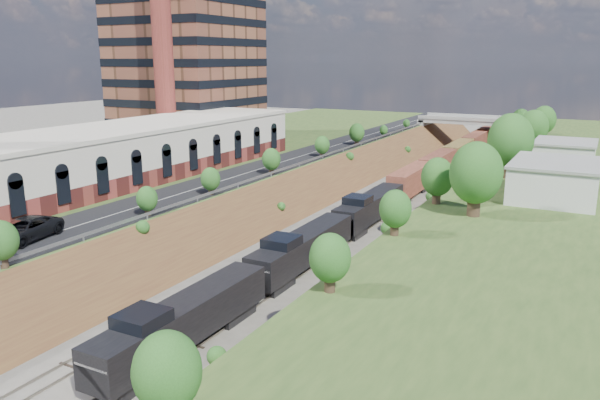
{
  "coord_description": "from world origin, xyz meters",
  "views": [
    {
      "loc": [
        28.05,
        -18.9,
        20.58
      ],
      "look_at": [
        0.16,
        34.21,
        6.0
      ],
      "focal_mm": 35.0,
      "sensor_mm": 36.0,
      "label": 1
    }
  ],
  "objects": [
    {
      "name": "platform_left",
      "position": [
        -33.0,
        60.0,
        2.5
      ],
      "size": [
        44.0,
        180.0,
        5.0
      ],
      "primitive_type": "cube",
      "color": "#345121",
      "rests_on": "ground"
    },
    {
      "name": "embankment_left",
      "position": [
        -11.0,
        60.0,
        0.0
      ],
      "size": [
        10.0,
        180.0,
        10.0
      ],
      "primitive_type": "cube",
      "rotation": [
        0.0,
        0.79,
        0.0
      ],
      "color": "brown",
      "rests_on": "ground"
    },
    {
      "name": "embankment_right",
      "position": [
        11.0,
        60.0,
        0.0
      ],
      "size": [
        10.0,
        180.0,
        10.0
      ],
      "primitive_type": "cube",
      "rotation": [
        0.0,
        0.79,
        0.0
      ],
      "color": "brown",
      "rests_on": "ground"
    },
    {
      "name": "rail_left_track",
      "position": [
        -2.6,
        60.0,
        0.09
      ],
      "size": [
        1.58,
        180.0,
        0.18
      ],
      "primitive_type": "cube",
      "color": "gray",
      "rests_on": "ground"
    },
    {
      "name": "rail_right_track",
      "position": [
        2.6,
        60.0,
        0.09
      ],
      "size": [
        1.58,
        180.0,
        0.18
      ],
      "primitive_type": "cube",
      "color": "gray",
      "rests_on": "ground"
    },
    {
      "name": "road",
      "position": [
        -15.5,
        60.0,
        5.05
      ],
      "size": [
        8.0,
        180.0,
        0.1
      ],
      "primitive_type": "cube",
      "color": "black",
      "rests_on": "platform_left"
    },
    {
      "name": "guardrail",
      "position": [
        -11.4,
        59.8,
        5.55
      ],
      "size": [
        0.1,
        171.0,
        0.7
      ],
      "color": "#99999E",
      "rests_on": "platform_left"
    },
    {
      "name": "commercial_building",
      "position": [
        -28.0,
        38.0,
        8.51
      ],
      "size": [
        14.3,
        62.3,
        7.0
      ],
      "color": "maroon",
      "rests_on": "platform_left"
    },
    {
      "name": "smokestack",
      "position": [
        -36.0,
        56.0,
        25.0
      ],
      "size": [
        3.2,
        3.2,
        40.0
      ],
      "primitive_type": "cylinder",
      "color": "maroon",
      "rests_on": "platform_left"
    },
    {
      "name": "overpass",
      "position": [
        0.0,
        122.0,
        4.92
      ],
      "size": [
        24.5,
        8.3,
        7.4
      ],
      "color": "gray",
      "rests_on": "ground"
    },
    {
      "name": "white_building_near",
      "position": [
        23.5,
        52.0,
        7.0
      ],
      "size": [
        9.0,
        12.0,
        4.0
      ],
      "primitive_type": "cube",
      "color": "silver",
      "rests_on": "platform_right"
    },
    {
      "name": "white_building_far",
      "position": [
        23.0,
        74.0,
        6.8
      ],
      "size": [
        8.0,
        10.0,
        3.6
      ],
      "primitive_type": "cube",
      "color": "silver",
      "rests_on": "platform_right"
    },
    {
      "name": "tree_right_large",
      "position": [
        17.0,
        40.0,
        9.38
      ],
      "size": [
        5.25,
        5.25,
        7.61
      ],
      "color": "#473323",
      "rests_on": "platform_right"
    },
    {
      "name": "tree_left_crest",
      "position": [
        -11.8,
        20.0,
        7.04
      ],
      "size": [
        2.45,
        2.45,
        3.55
      ],
      "color": "#473323",
      "rests_on": "platform_left"
    },
    {
      "name": "freight_train",
      "position": [
        2.6,
        80.37,
        2.53
      ],
      "size": [
        2.92,
        149.26,
        4.55
      ],
      "color": "black",
      "rests_on": "ground"
    },
    {
      "name": "suv",
      "position": [
        -15.9,
        13.16,
        6.07
      ],
      "size": [
        4.38,
        7.43,
        1.94
      ],
      "primitive_type": "imported",
      "rotation": [
        0.0,
        0.0,
        0.17
      ],
      "color": "black",
      "rests_on": "road"
    }
  ]
}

